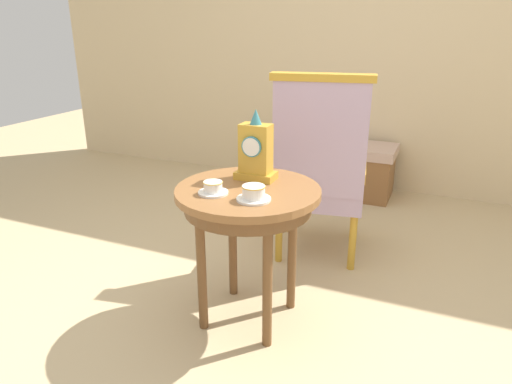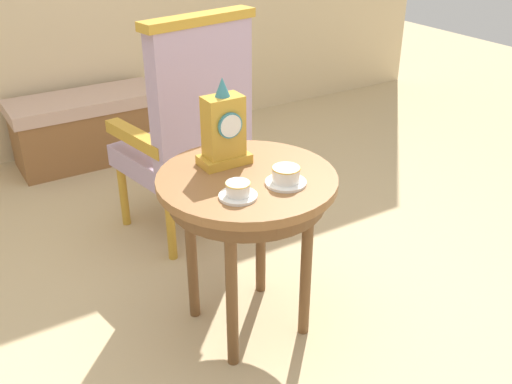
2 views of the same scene
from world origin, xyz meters
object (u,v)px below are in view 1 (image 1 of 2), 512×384
at_px(side_table, 248,205).
at_px(armchair, 320,166).
at_px(mantel_clock, 256,152).
at_px(teacup_left, 213,188).
at_px(window_bench, 337,168).
at_px(teacup_right, 254,193).

relative_size(side_table, armchair, 0.60).
bearing_deg(armchair, mantel_clock, -103.28).
relative_size(teacup_left, window_bench, 0.14).
relative_size(teacup_right, window_bench, 0.16).
height_order(teacup_left, window_bench, teacup_left).
bearing_deg(armchair, teacup_right, -92.87).
bearing_deg(window_bench, teacup_right, -86.47).
relative_size(side_table, window_bench, 0.72).
height_order(armchair, window_bench, armchair).
distance_m(side_table, teacup_left, 0.20).
xyz_separation_m(mantel_clock, armchair, (0.15, 0.62, -0.23)).
relative_size(mantel_clock, armchair, 0.29).
bearing_deg(teacup_left, side_table, 48.95).
height_order(side_table, window_bench, side_table).
bearing_deg(teacup_right, armchair, 87.13).
distance_m(teacup_left, window_bench, 2.14).
bearing_deg(window_bench, teacup_left, -91.81).
relative_size(teacup_left, teacup_right, 0.90).
xyz_separation_m(side_table, mantel_clock, (-0.02, 0.13, 0.22)).
xyz_separation_m(teacup_left, window_bench, (0.07, 2.08, -0.49)).
relative_size(side_table, mantel_clock, 2.04).
bearing_deg(teacup_left, armchair, 74.88).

